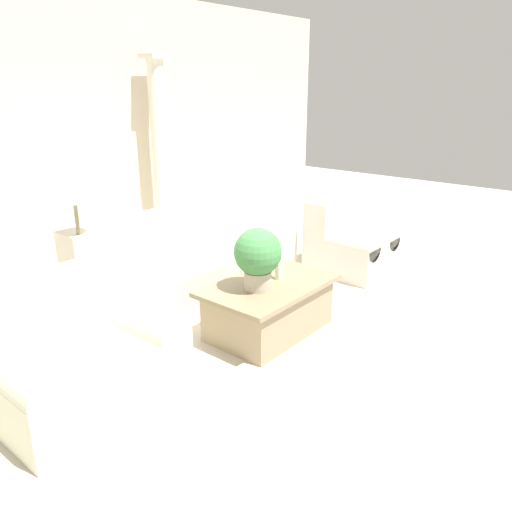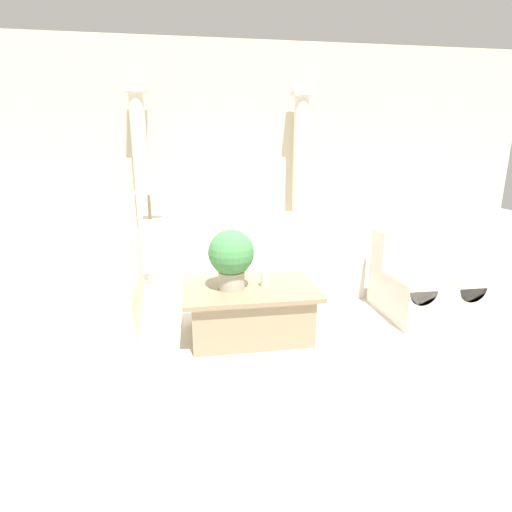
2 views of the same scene
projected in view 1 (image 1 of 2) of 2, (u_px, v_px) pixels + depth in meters
name	position (u px, v px, depth m)	size (l,w,h in m)	color
ground_plane	(238.00, 316.00, 4.78)	(16.00, 16.00, 0.00)	beige
wall_back	(66.00, 129.00, 5.88)	(10.00, 0.06, 3.20)	beige
sofa_long	(189.00, 261.00, 5.25)	(2.48, 0.90, 0.87)	beige
loveseat	(77.00, 352.00, 3.45)	(1.21, 0.90, 0.87)	beige
coffee_table	(269.00, 307.00, 4.42)	(1.19, 0.76, 0.47)	#998466
potted_plant	(258.00, 255.00, 4.12)	(0.40, 0.40, 0.53)	#B2A893
pillar_candle	(279.00, 271.00, 4.41)	(0.07, 0.07, 0.15)	silver
floor_lamp	(74.00, 196.00, 4.21)	(0.34, 0.34, 1.43)	gray
column_right	(160.00, 151.00, 6.64)	(0.30, 0.30, 2.46)	silver
armchair	(347.00, 242.00, 5.86)	(0.78, 0.85, 0.84)	beige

